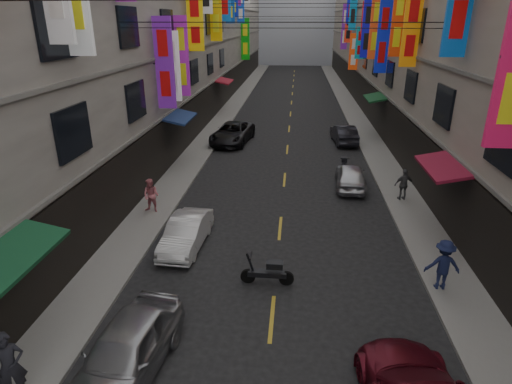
% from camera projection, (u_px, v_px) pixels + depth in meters
% --- Properties ---
extents(sidewalk_left, '(2.00, 90.00, 0.12)m').
position_uv_depth(sidewalk_left, '(228.00, 112.00, 41.00)').
color(sidewalk_left, slate).
rests_on(sidewalk_left, ground).
extents(sidewalk_right, '(2.00, 90.00, 0.12)m').
position_uv_depth(sidewalk_right, '(355.00, 114.00, 39.96)').
color(sidewalk_right, slate).
rests_on(sidewalk_right, ground).
extents(building_row_left, '(10.14, 90.00, 19.00)m').
position_uv_depth(building_row_left, '(159.00, 5.00, 37.98)').
color(building_row_left, gray).
rests_on(building_row_left, ground).
extents(building_row_right, '(10.14, 90.00, 19.00)m').
position_uv_depth(building_row_right, '(437.00, 4.00, 35.91)').
color(building_row_right, gray).
rests_on(building_row_right, ground).
extents(haze_block, '(18.00, 8.00, 22.00)m').
position_uv_depth(haze_block, '(297.00, 4.00, 82.53)').
color(haze_block, '#B1B7C6').
rests_on(haze_block, ground).
extents(shop_signage, '(14.00, 55.00, 12.07)m').
position_uv_depth(shop_signage, '(292.00, 8.00, 30.70)').
color(shop_signage, '#0E20A3').
rests_on(shop_signage, ground).
extents(street_awnings, '(13.99, 35.20, 0.41)m').
position_uv_depth(street_awnings, '(265.00, 118.00, 24.72)').
color(street_awnings, '#134827').
rests_on(street_awnings, ground).
extents(overhead_cables, '(14.00, 38.04, 1.24)m').
position_uv_depth(overhead_cables, '(291.00, 11.00, 26.13)').
color(overhead_cables, black).
rests_on(overhead_cables, ground).
extents(lane_markings, '(0.12, 80.20, 0.01)m').
position_uv_depth(lane_markings, '(290.00, 121.00, 37.73)').
color(lane_markings, gold).
rests_on(lane_markings, ground).
extents(scooter_crossing, '(1.80, 0.50, 1.14)m').
position_uv_depth(scooter_crossing, '(268.00, 272.00, 14.33)').
color(scooter_crossing, black).
rests_on(scooter_crossing, ground).
extents(scooter_far_right, '(0.50, 1.80, 1.14)m').
position_uv_depth(scooter_far_right, '(344.00, 166.00, 24.79)').
color(scooter_far_right, black).
rests_on(scooter_far_right, ground).
extents(car_left_near, '(2.22, 4.44, 1.45)m').
position_uv_depth(car_left_near, '(126.00, 352.00, 10.52)').
color(car_left_near, '#ABACB0').
rests_on(car_left_near, ground).
extents(car_left_mid, '(1.49, 3.75, 1.22)m').
position_uv_depth(car_left_mid, '(186.00, 233.00, 16.63)').
color(car_left_mid, silver).
rests_on(car_left_mid, ground).
extents(car_left_far, '(3.02, 5.40, 1.43)m').
position_uv_depth(car_left_far, '(232.00, 133.00, 30.78)').
color(car_left_far, black).
rests_on(car_left_far, ground).
extents(car_right_mid, '(1.75, 3.88, 1.29)m').
position_uv_depth(car_right_mid, '(351.00, 176.00, 22.58)').
color(car_right_mid, silver).
rests_on(car_right_mid, ground).
extents(car_right_far, '(1.78, 4.12, 1.32)m').
position_uv_depth(car_right_far, '(344.00, 134.00, 30.75)').
color(car_right_far, '#222229').
rests_on(car_right_far, ground).
extents(pedestrian_lnear, '(0.88, 0.87, 1.80)m').
position_uv_depth(pedestrian_lnear, '(10.00, 366.00, 9.68)').
color(pedestrian_lnear, black).
rests_on(pedestrian_lnear, sidewalk_left).
extents(pedestrian_lfar, '(0.84, 0.65, 1.57)m').
position_uv_depth(pedestrian_lfar, '(151.00, 195.00, 19.37)').
color(pedestrian_lfar, '#D5707A').
rests_on(pedestrian_lfar, sidewalk_left).
extents(pedestrian_rnear, '(1.11, 0.58, 1.72)m').
position_uv_depth(pedestrian_rnear, '(443.00, 265.00, 13.77)').
color(pedestrian_rnear, '#161C3D').
rests_on(pedestrian_rnear, sidewalk_right).
extents(pedestrian_rfar, '(1.00, 0.69, 1.56)m').
position_uv_depth(pedestrian_rfar, '(404.00, 184.00, 20.68)').
color(pedestrian_rfar, '#505052').
rests_on(pedestrian_rfar, sidewalk_right).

